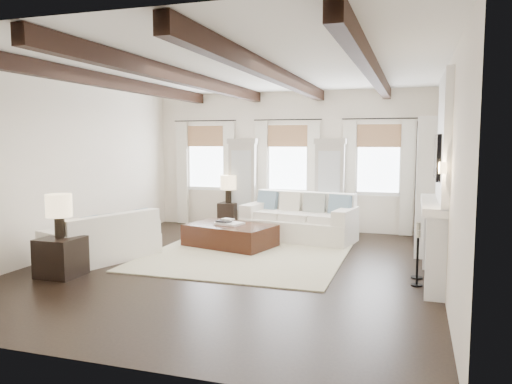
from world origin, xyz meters
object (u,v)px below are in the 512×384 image
(sofa_back, at_px, (300,221))
(side_table_front, at_px, (61,257))
(sofa_left, at_px, (104,241))
(side_table_back, at_px, (228,216))
(ottoman, at_px, (230,236))

(sofa_back, height_order, side_table_front, sofa_back)
(sofa_back, distance_m, sofa_left, 4.00)
(sofa_left, relative_size, side_table_back, 3.45)
(side_table_front, distance_m, side_table_back, 4.72)
(side_table_back, bearing_deg, ottoman, -68.14)
(sofa_back, xyz_separation_m, side_table_back, (-1.88, 0.74, -0.08))
(side_table_back, bearing_deg, sofa_left, -104.70)
(sofa_left, bearing_deg, sofa_back, 45.18)
(sofa_back, xyz_separation_m, ottoman, (-1.15, -1.09, -0.18))
(sofa_back, distance_m, side_table_front, 4.83)
(sofa_left, height_order, ottoman, sofa_left)
(sofa_left, distance_m, side_table_back, 3.69)
(ottoman, bearing_deg, sofa_back, 58.26)
(ottoman, relative_size, side_table_front, 2.78)
(sofa_back, height_order, side_table_back, sofa_back)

